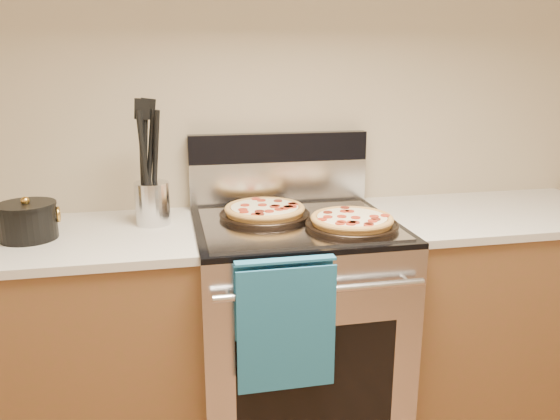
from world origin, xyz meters
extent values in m
plane|color=tan|center=(0.00, 2.00, 1.35)|extent=(4.00, 0.00, 4.00)
cube|color=#B7B7BC|center=(0.00, 1.65, 0.45)|extent=(0.76, 0.68, 0.90)
cube|color=black|center=(0.00, 1.31, 0.45)|extent=(0.56, 0.01, 0.40)
cube|color=black|center=(0.00, 1.65, 0.91)|extent=(0.76, 0.68, 0.02)
cube|color=silver|center=(0.00, 1.96, 1.01)|extent=(0.76, 0.06, 0.18)
cube|color=black|center=(0.00, 1.96, 1.16)|extent=(0.76, 0.06, 0.12)
cylinder|color=silver|center=(0.00, 1.27, 0.80)|extent=(0.70, 0.03, 0.03)
cube|color=gray|center=(0.00, 1.62, 0.92)|extent=(0.70, 0.55, 0.01)
cube|color=brown|center=(-0.88, 1.68, 0.44)|extent=(1.00, 0.62, 0.88)
cube|color=#BCB4A9|center=(-0.88, 1.68, 0.90)|extent=(1.02, 0.64, 0.03)
cube|color=brown|center=(0.88, 1.68, 0.44)|extent=(1.00, 0.62, 0.88)
cube|color=#BCB4A9|center=(0.88, 1.68, 0.90)|extent=(1.02, 0.64, 0.03)
cylinder|color=silver|center=(-0.53, 1.77, 0.99)|extent=(0.16, 0.16, 0.16)
cylinder|color=black|center=(-0.95, 1.67, 0.97)|extent=(0.21, 0.21, 0.12)
camera|label=1|loc=(-0.46, -0.28, 1.50)|focal=35.00mm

